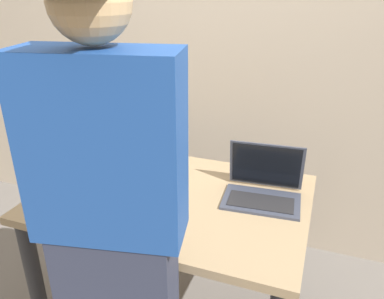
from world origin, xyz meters
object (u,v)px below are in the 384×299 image
(beer_bottle_green, at_px, (114,145))
(person_figure, at_px, (114,244))
(beer_bottle_dark, at_px, (148,146))
(laptop, at_px, (263,186))

(beer_bottle_green, bearing_deg, person_figure, -58.74)
(person_figure, bearing_deg, beer_bottle_dark, 109.27)
(beer_bottle_green, height_order, beer_bottle_dark, beer_bottle_green)
(beer_bottle_green, relative_size, person_figure, 0.18)
(laptop, height_order, person_figure, person_figure)
(beer_bottle_green, distance_m, person_figure, 0.90)
(laptop, relative_size, beer_bottle_dark, 1.16)
(laptop, distance_m, person_figure, 0.81)
(beer_bottle_dark, relative_size, person_figure, 0.18)
(beer_bottle_dark, distance_m, person_figure, 0.88)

